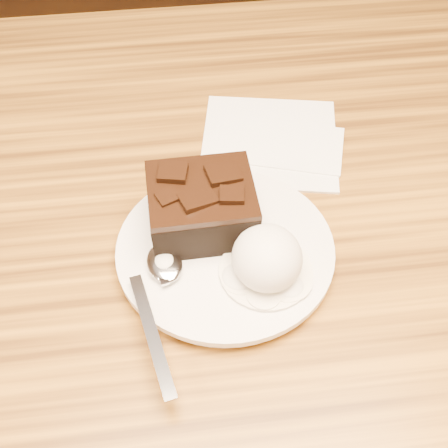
{
  "coord_description": "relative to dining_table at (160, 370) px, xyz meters",
  "views": [
    {
      "loc": [
        0.04,
        -0.44,
        1.23
      ],
      "look_at": [
        0.09,
        -0.07,
        0.79
      ],
      "focal_mm": 48.6,
      "sensor_mm": 36.0,
      "label": 1
    }
  ],
  "objects": [
    {
      "name": "ice_cream_scoop",
      "position": [
        0.13,
        -0.11,
        0.42
      ],
      "size": [
        0.07,
        0.07,
        0.05
      ],
      "primitive_type": "ellipsoid",
      "color": "white",
      "rests_on": "plate"
    },
    {
      "name": "napkin",
      "position": [
        0.16,
        0.08,
        0.38
      ],
      "size": [
        0.18,
        0.18,
        0.01
      ],
      "primitive_type": "cube",
      "rotation": [
        0.0,
        0.0,
        -0.2
      ],
      "color": "white",
      "rests_on": "dining_table"
    },
    {
      "name": "crumb_c",
      "position": [
        0.1,
        -0.12,
        0.39
      ],
      "size": [
        0.01,
        0.01,
        0.0
      ],
      "primitive_type": "cube",
      "rotation": [
        0.0,
        0.0,
        1.21
      ],
      "color": "black",
      "rests_on": "plate"
    },
    {
      "name": "melt_puddle",
      "position": [
        0.13,
        -0.11,
        0.39
      ],
      "size": [
        0.09,
        0.09,
        0.0
      ],
      "primitive_type": "cylinder",
      "color": "white",
      "rests_on": "plate"
    },
    {
      "name": "crumb_b",
      "position": [
        0.08,
        -0.06,
        0.39
      ],
      "size": [
        0.01,
        0.01,
        0.0
      ],
      "primitive_type": "cube",
      "rotation": [
        0.0,
        0.0,
        0.42
      ],
      "color": "black",
      "rests_on": "plate"
    },
    {
      "name": "crumb_d",
      "position": [
        0.09,
        -0.12,
        0.39
      ],
      "size": [
        0.01,
        0.01,
        0.0
      ],
      "primitive_type": "cube",
      "rotation": [
        0.0,
        0.0,
        1.37
      ],
      "color": "black",
      "rests_on": "plate"
    },
    {
      "name": "brownie",
      "position": [
        0.07,
        -0.05,
        0.42
      ],
      "size": [
        0.1,
        0.09,
        0.05
      ],
      "primitive_type": "cube",
      "rotation": [
        0.0,
        0.0,
        0.02
      ],
      "color": "black",
      "rests_on": "plate"
    },
    {
      "name": "crumb_a",
      "position": [
        0.13,
        -0.13,
        0.39
      ],
      "size": [
        0.01,
        0.01,
        0.0
      ],
      "primitive_type": "cube",
      "rotation": [
        0.0,
        0.0,
        0.53
      ],
      "color": "black",
      "rests_on": "plate"
    },
    {
      "name": "plate",
      "position": [
        0.09,
        -0.08,
        0.38
      ],
      "size": [
        0.21,
        0.21,
        0.02
      ],
      "primitive_type": "cylinder",
      "color": "white",
      "rests_on": "dining_table"
    },
    {
      "name": "spoon",
      "position": [
        0.03,
        -0.1,
        0.4
      ],
      "size": [
        0.07,
        0.19,
        0.01
      ],
      "primitive_type": null,
      "rotation": [
        0.0,
        0.0,
        0.2
      ],
      "color": "silver",
      "rests_on": "plate"
    },
    {
      "name": "dining_table",
      "position": [
        0.0,
        0.0,
        0.0
      ],
      "size": [
        1.2,
        0.8,
        0.75
      ],
      "primitive_type": null,
      "color": "#492C10",
      "rests_on": "floor"
    }
  ]
}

